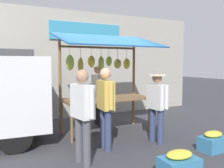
{
  "coord_description": "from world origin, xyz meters",
  "views": [
    {
      "loc": [
        2.73,
        5.5,
        1.76
      ],
      "look_at": [
        0.0,
        0.3,
        1.25
      ],
      "focal_mm": 39.74,
      "sensor_mm": 36.0,
      "label": 1
    }
  ],
  "objects_px": {
    "vendor_with_sunhat": "(98,90)",
    "shopper_with_ponytail": "(157,103)",
    "market_stall": "(104,71)",
    "produce_crate_near": "(213,142)",
    "shopper_in_striped_shirt": "(83,110)",
    "produce_crate_side": "(179,166)",
    "shopper_in_grey_tee": "(106,102)"
  },
  "relations": [
    {
      "from": "shopper_in_striped_shirt",
      "to": "produce_crate_near",
      "type": "relative_size",
      "value": 2.98
    },
    {
      "from": "produce_crate_near",
      "to": "produce_crate_side",
      "type": "height_order",
      "value": "produce_crate_side"
    },
    {
      "from": "shopper_with_ponytail",
      "to": "shopper_in_striped_shirt",
      "type": "relative_size",
      "value": 0.93
    },
    {
      "from": "vendor_with_sunhat",
      "to": "shopper_in_grey_tee",
      "type": "height_order",
      "value": "vendor_with_sunhat"
    },
    {
      "from": "market_stall",
      "to": "produce_crate_near",
      "type": "relative_size",
      "value": 4.55
    },
    {
      "from": "shopper_with_ponytail",
      "to": "shopper_in_striped_shirt",
      "type": "height_order",
      "value": "shopper_in_striped_shirt"
    },
    {
      "from": "produce_crate_near",
      "to": "produce_crate_side",
      "type": "bearing_deg",
      "value": 22.11
    },
    {
      "from": "produce_crate_side",
      "to": "shopper_with_ponytail",
      "type": "bearing_deg",
      "value": -116.09
    },
    {
      "from": "market_stall",
      "to": "shopper_in_striped_shirt",
      "type": "height_order",
      "value": "market_stall"
    },
    {
      "from": "vendor_with_sunhat",
      "to": "produce_crate_near",
      "type": "bearing_deg",
      "value": 25.15
    },
    {
      "from": "market_stall",
      "to": "produce_crate_side",
      "type": "xyz_separation_m",
      "value": [
        0.09,
        2.81,
        -1.36
      ]
    },
    {
      "from": "shopper_in_striped_shirt",
      "to": "produce_crate_side",
      "type": "height_order",
      "value": "shopper_in_striped_shirt"
    },
    {
      "from": "shopper_with_ponytail",
      "to": "shopper_in_striped_shirt",
      "type": "distance_m",
      "value": 1.86
    },
    {
      "from": "shopper_in_striped_shirt",
      "to": "produce_crate_side",
      "type": "relative_size",
      "value": 2.73
    },
    {
      "from": "market_stall",
      "to": "shopper_in_striped_shirt",
      "type": "distance_m",
      "value": 2.09
    },
    {
      "from": "shopper_in_striped_shirt",
      "to": "vendor_with_sunhat",
      "type": "bearing_deg",
      "value": -38.76
    },
    {
      "from": "produce_crate_near",
      "to": "vendor_with_sunhat",
      "type": "bearing_deg",
      "value": -68.26
    },
    {
      "from": "vendor_with_sunhat",
      "to": "produce_crate_side",
      "type": "bearing_deg",
      "value": -0.78
    },
    {
      "from": "shopper_in_grey_tee",
      "to": "market_stall",
      "type": "bearing_deg",
      "value": -18.45
    },
    {
      "from": "shopper_in_grey_tee",
      "to": "produce_crate_near",
      "type": "height_order",
      "value": "shopper_in_grey_tee"
    },
    {
      "from": "shopper_in_grey_tee",
      "to": "vendor_with_sunhat",
      "type": "bearing_deg",
      "value": -14.38
    },
    {
      "from": "vendor_with_sunhat",
      "to": "shopper_with_ponytail",
      "type": "height_order",
      "value": "vendor_with_sunhat"
    },
    {
      "from": "market_stall",
      "to": "shopper_with_ponytail",
      "type": "relative_size",
      "value": 1.64
    },
    {
      "from": "shopper_with_ponytail",
      "to": "shopper_in_grey_tee",
      "type": "distance_m",
      "value": 1.17
    },
    {
      "from": "shopper_with_ponytail",
      "to": "produce_crate_side",
      "type": "distance_m",
      "value": 1.82
    },
    {
      "from": "vendor_with_sunhat",
      "to": "shopper_in_striped_shirt",
      "type": "bearing_deg",
      "value": -26.88
    },
    {
      "from": "shopper_in_grey_tee",
      "to": "produce_crate_near",
      "type": "bearing_deg",
      "value": -115.52
    },
    {
      "from": "shopper_in_grey_tee",
      "to": "produce_crate_side",
      "type": "xyz_separation_m",
      "value": [
        -0.41,
        1.69,
        -0.76
      ]
    },
    {
      "from": "vendor_with_sunhat",
      "to": "shopper_with_ponytail",
      "type": "bearing_deg",
      "value": 17.05
    },
    {
      "from": "shopper_with_ponytail",
      "to": "market_stall",
      "type": "bearing_deg",
      "value": 21.53
    },
    {
      "from": "shopper_with_ponytail",
      "to": "shopper_in_grey_tee",
      "type": "height_order",
      "value": "shopper_in_grey_tee"
    },
    {
      "from": "market_stall",
      "to": "produce_crate_near",
      "type": "xyz_separation_m",
      "value": [
        -1.33,
        2.23,
        -1.37
      ]
    }
  ]
}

